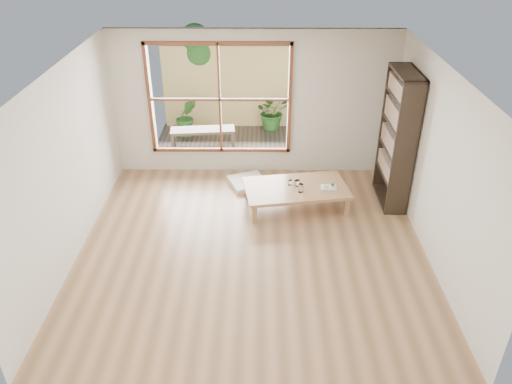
% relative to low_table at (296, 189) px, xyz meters
% --- Properties ---
extents(ground, '(5.00, 5.00, 0.00)m').
position_rel_low_table_xyz_m(ground, '(-0.70, -1.14, -0.32)').
color(ground, '#AB7D55').
rests_on(ground, ground).
extents(low_table, '(1.79, 1.18, 0.36)m').
position_rel_low_table_xyz_m(low_table, '(0.00, 0.00, 0.00)').
color(low_table, '#B07955').
rests_on(low_table, ground).
extents(floor_cushion, '(0.78, 0.78, 0.09)m').
position_rel_low_table_xyz_m(floor_cushion, '(-0.81, 0.73, -0.28)').
color(floor_cushion, silver).
rests_on(floor_cushion, ground).
extents(bookshelf, '(0.35, 1.00, 2.22)m').
position_rel_low_table_xyz_m(bookshelf, '(1.60, 0.23, 0.79)').
color(bookshelf, '#2D2219').
rests_on(bookshelf, ground).
extents(glass_tall, '(0.08, 0.08, 0.14)m').
position_rel_low_table_xyz_m(glass_tall, '(0.06, -0.16, 0.12)').
color(glass_tall, silver).
rests_on(glass_tall, low_table).
extents(glass_mid, '(0.07, 0.07, 0.10)m').
position_rel_low_table_xyz_m(glass_mid, '(0.02, 0.04, 0.10)').
color(glass_mid, silver).
rests_on(glass_mid, low_table).
extents(glass_short, '(0.07, 0.07, 0.09)m').
position_rel_low_table_xyz_m(glass_short, '(0.01, 0.05, 0.09)').
color(glass_short, silver).
rests_on(glass_short, low_table).
extents(glass_small, '(0.07, 0.07, 0.09)m').
position_rel_low_table_xyz_m(glass_small, '(-0.09, 0.07, 0.09)').
color(glass_small, silver).
rests_on(glass_small, low_table).
extents(food_tray, '(0.26, 0.19, 0.08)m').
position_rel_low_table_xyz_m(food_tray, '(0.54, -0.02, 0.06)').
color(food_tray, white).
rests_on(food_tray, low_table).
extents(deck, '(2.80, 2.00, 0.05)m').
position_rel_low_table_xyz_m(deck, '(-1.30, 2.42, -0.32)').
color(deck, '#3E342D').
rests_on(deck, ground).
extents(garden_bench, '(1.32, 0.50, 0.41)m').
position_rel_low_table_xyz_m(garden_bench, '(-1.75, 2.24, 0.05)').
color(garden_bench, '#2D2219').
rests_on(garden_bench, deck).
extents(bamboo_fence, '(2.80, 0.06, 1.80)m').
position_rel_low_table_xyz_m(bamboo_fence, '(-1.30, 3.42, 0.58)').
color(bamboo_fence, tan).
rests_on(bamboo_fence, ground).
extents(shrub_right, '(0.89, 0.83, 0.82)m').
position_rel_low_table_xyz_m(shrub_right, '(-0.32, 3.25, 0.12)').
color(shrub_right, '#2A5920').
rests_on(shrub_right, deck).
extents(shrub_left, '(0.57, 0.52, 0.85)m').
position_rel_low_table_xyz_m(shrub_left, '(-2.15, 2.87, 0.13)').
color(shrub_left, '#2A5920').
rests_on(shrub_left, deck).
extents(garden_tree, '(1.04, 0.85, 2.22)m').
position_rel_low_table_xyz_m(garden_tree, '(-1.98, 3.72, 1.31)').
color(garden_tree, '#4C3D2D').
rests_on(garden_tree, ground).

